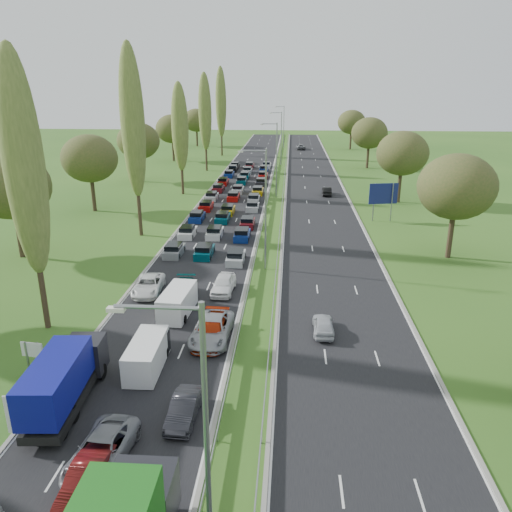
# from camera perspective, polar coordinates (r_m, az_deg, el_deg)

# --- Properties ---
(ground) EXTENTS (260.00, 260.00, 0.00)m
(ground) POSITION_cam_1_polar(r_m,az_deg,el_deg) (86.13, 2.36, 7.10)
(ground) COLOR #2C571B
(ground) RESTS_ON ground
(near_carriageway) EXTENTS (10.50, 215.00, 0.04)m
(near_carriageway) POSITION_cam_1_polar(r_m,az_deg,el_deg) (89.01, -1.98, 7.49)
(near_carriageway) COLOR black
(near_carriageway) RESTS_ON ground
(far_carriageway) EXTENTS (10.50, 215.00, 0.04)m
(far_carriageway) POSITION_cam_1_polar(r_m,az_deg,el_deg) (88.66, 6.81, 7.32)
(far_carriageway) COLOR black
(far_carriageway) RESTS_ON ground
(central_reservation) EXTENTS (2.36, 215.00, 0.32)m
(central_reservation) POSITION_cam_1_polar(r_m,az_deg,el_deg) (88.47, 2.41, 7.77)
(central_reservation) COLOR gray
(central_reservation) RESTS_ON ground
(lamp_columns) EXTENTS (0.18, 140.18, 12.00)m
(lamp_columns) POSITION_cam_1_polar(r_m,az_deg,el_deg) (83.13, 2.37, 10.87)
(lamp_columns) COLOR gray
(lamp_columns) RESTS_ON ground
(poplar_row) EXTENTS (2.80, 127.80, 22.44)m
(poplar_row) POSITION_cam_1_polar(r_m,az_deg,el_deg) (74.92, -10.55, 14.61)
(poplar_row) COLOR #2D2116
(poplar_row) RESTS_ON ground
(woodland_left) EXTENTS (8.00, 166.00, 11.10)m
(woodland_left) POSITION_cam_1_polar(r_m,az_deg,el_deg) (73.53, -19.47, 10.10)
(woodland_left) COLOR #2D2116
(woodland_left) RESTS_ON ground
(woodland_right) EXTENTS (8.00, 153.00, 11.10)m
(woodland_right) POSITION_cam_1_polar(r_m,az_deg,el_deg) (73.66, 17.70, 10.30)
(woodland_right) COLOR #2D2116
(woodland_right) RESTS_ON ground
(traffic_queue_fill) EXTENTS (8.97, 68.13, 0.80)m
(traffic_queue_fill) POSITION_cam_1_polar(r_m,az_deg,el_deg) (84.14, -2.31, 7.12)
(traffic_queue_fill) COLOR slate
(traffic_queue_fill) RESTS_ON ground
(near_car_2) EXTENTS (2.72, 5.28, 1.43)m
(near_car_2) POSITION_cam_1_polar(r_m,az_deg,el_deg) (45.54, -12.19, -3.27)
(near_car_2) COLOR white
(near_car_2) RESTS_ON near_carriageway
(near_car_5) EXTENTS (1.57, 4.22, 1.38)m
(near_car_5) POSITION_cam_1_polar(r_m,az_deg,el_deg) (25.87, -18.83, -23.01)
(near_car_5) COLOR #520E0E
(near_car_5) RESTS_ON near_carriageway
(near_car_6) EXTENTS (2.76, 5.33, 1.43)m
(near_car_6) POSITION_cam_1_polar(r_m,az_deg,el_deg) (27.12, -17.24, -20.48)
(near_car_6) COLOR gray
(near_car_6) RESTS_ON near_carriageway
(near_car_7) EXTENTS (2.24, 5.05, 1.44)m
(near_car_7) POSITION_cam_1_polar(r_m,az_deg,el_deg) (43.72, -8.44, -3.97)
(near_car_7) COLOR #04494A
(near_car_7) RESTS_ON near_carriageway
(near_car_8) EXTENTS (2.11, 4.50, 1.49)m
(near_car_8) POSITION_cam_1_polar(r_m,az_deg,el_deg) (42.16, -8.86, -4.85)
(near_car_8) COLOR #AAAB0B
(near_car_8) RESTS_ON near_carriageway
(near_car_9) EXTENTS (1.53, 4.05, 1.32)m
(near_car_9) POSITION_cam_1_polar(r_m,az_deg,el_deg) (29.05, -8.20, -16.89)
(near_car_9) COLOR black
(near_car_9) RESTS_ON near_carriageway
(near_car_10) EXTENTS (2.84, 5.86, 1.61)m
(near_car_10) POSITION_cam_1_polar(r_m,az_deg,el_deg) (36.70, -5.07, -8.35)
(near_car_10) COLOR #9DA0A6
(near_car_10) RESTS_ON near_carriageway
(near_car_11) EXTENTS (2.40, 5.40, 1.54)m
(near_car_11) POSITION_cam_1_polar(r_m,az_deg,el_deg) (36.60, -5.14, -8.48)
(near_car_11) COLOR #AD280A
(near_car_11) RESTS_ON near_carriageway
(near_car_12) EXTENTS (2.05, 4.65, 1.55)m
(near_car_12) POSITION_cam_1_polar(r_m,az_deg,el_deg) (44.69, -3.74, -3.20)
(near_car_12) COLOR white
(near_car_12) RESTS_ON near_carriageway
(far_car_0) EXTENTS (1.54, 3.81, 1.30)m
(far_car_0) POSITION_cam_1_polar(r_m,az_deg,el_deg) (37.89, 7.70, -7.79)
(far_car_0) COLOR #B2B5BC
(far_car_0) RESTS_ON far_carriageway
(far_car_1) EXTENTS (1.48, 4.19, 1.38)m
(far_car_1) POSITION_cam_1_polar(r_m,az_deg,el_deg) (85.80, 8.08, 7.36)
(far_car_1) COLOR black
(far_car_1) RESTS_ON far_carriageway
(far_car_2) EXTENTS (2.79, 5.47, 1.48)m
(far_car_2) POSITION_cam_1_polar(r_m,az_deg,el_deg) (148.93, 5.13, 12.33)
(far_car_2) COLOR slate
(far_car_2) RESTS_ON far_carriageway
(blue_lorry) EXTENTS (2.25, 8.10, 3.42)m
(blue_lorry) POSITION_cam_1_polar(r_m,az_deg,el_deg) (31.13, -21.04, -12.96)
(blue_lorry) COLOR black
(blue_lorry) RESTS_ON near_carriageway
(white_van_front) EXTENTS (1.95, 4.98, 2.00)m
(white_van_front) POSITION_cam_1_polar(r_m,az_deg,el_deg) (33.87, -12.27, -10.83)
(white_van_front) COLOR white
(white_van_front) RESTS_ON near_carriageway
(white_van_rear) EXTENTS (2.02, 5.15, 2.07)m
(white_van_rear) POSITION_cam_1_polar(r_m,az_deg,el_deg) (41.01, -8.89, -5.09)
(white_van_rear) COLOR white
(white_van_rear) RESTS_ON near_carriageway
(info_sign) EXTENTS (1.50, 0.29, 2.10)m
(info_sign) POSITION_cam_1_polar(r_m,az_deg,el_deg) (35.52, -24.18, -10.06)
(info_sign) COLOR gray
(info_sign) RESTS_ON ground
(direction_sign) EXTENTS (3.94, 0.92, 5.20)m
(direction_sign) POSITION_cam_1_polar(r_m,az_deg,el_deg) (69.85, 14.35, 6.73)
(direction_sign) COLOR gray
(direction_sign) RESTS_ON ground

